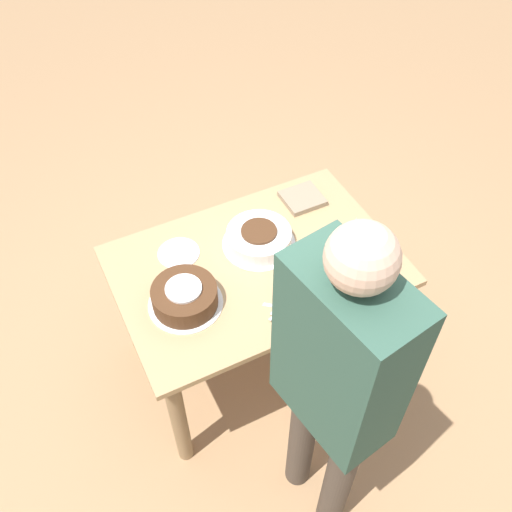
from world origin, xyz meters
The scene contains 10 objects.
ground_plane centered at (0.00, 0.00, 0.00)m, with size 12.00×12.00×0.00m, color #A87F56.
dining_table centered at (0.00, 0.00, 0.61)m, with size 1.22×0.82×0.74m.
cake_center_white centered at (0.06, 0.10, 0.78)m, with size 0.33×0.33×0.09m.
cake_front_chocolate centered at (-0.36, -0.07, 0.79)m, with size 0.31×0.31×0.11m.
wine_glass_near centered at (0.49, -0.25, 0.87)m, with size 0.07×0.07×0.19m.
wine_glass_far centered at (0.42, -0.11, 0.87)m, with size 0.07×0.07×0.20m.
dessert_plate_left centered at (-0.28, 0.21, 0.74)m, with size 0.19×0.19×0.01m.
fork_pile centered at (0.00, -0.26, 0.75)m, with size 0.17×0.15×0.01m.
napkin_stack centered at (0.38, 0.26, 0.76)m, with size 0.18×0.17×0.03m.
person_cutting centered at (-0.10, -0.76, 1.03)m, with size 0.28×0.43×1.70m.
Camera 1 is at (-0.72, -1.45, 2.63)m, focal length 40.00 mm.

